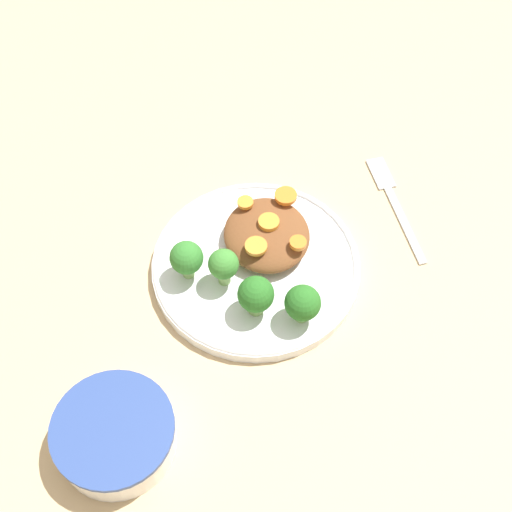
{
  "coord_description": "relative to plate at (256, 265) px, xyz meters",
  "views": [
    {
      "loc": [
        0.09,
        0.47,
        0.73
      ],
      "look_at": [
        0.0,
        0.0,
        0.03
      ],
      "focal_mm": 50.0,
      "sensor_mm": 36.0,
      "label": 1
    }
  ],
  "objects": [
    {
      "name": "dip_bowl",
      "position": [
        0.18,
        0.18,
        0.02
      ],
      "size": [
        0.13,
        0.13,
        0.04
      ],
      "color": "white",
      "rests_on": "ground_plane"
    },
    {
      "name": "stew_mound",
      "position": [
        -0.02,
        -0.03,
        0.02
      ],
      "size": [
        0.1,
        0.11,
        0.03
      ],
      "primitive_type": "ellipsoid",
      "color": "brown",
      "rests_on": "plate"
    },
    {
      "name": "fork",
      "position": [
        -0.2,
        -0.07,
        -0.01
      ],
      "size": [
        0.03,
        0.18,
        0.01
      ],
      "rotation": [
        0.0,
        0.0,
        4.77
      ],
      "color": "#B9B9B9",
      "rests_on": "ground_plane"
    },
    {
      "name": "carrot_slice_1",
      "position": [
        -0.05,
        -0.07,
        0.04
      ],
      "size": [
        0.03,
        0.03,
        0.01
      ],
      "primitive_type": "cylinder",
      "color": "orange",
      "rests_on": "stew_mound"
    },
    {
      "name": "plate",
      "position": [
        0.0,
        0.0,
        0.0
      ],
      "size": [
        0.25,
        0.25,
        0.02
      ],
      "color": "white",
      "rests_on": "ground_plane"
    },
    {
      "name": "carrot_slice_3",
      "position": [
        -0.02,
        -0.03,
        0.04
      ],
      "size": [
        0.03,
        0.03,
        0.01
      ],
      "primitive_type": "cylinder",
      "color": "orange",
      "rests_on": "stew_mound"
    },
    {
      "name": "broccoli_floret_1",
      "position": [
        -0.04,
        0.08,
        0.04
      ],
      "size": [
        0.04,
        0.04,
        0.05
      ],
      "color": "#7FA85B",
      "rests_on": "plate"
    },
    {
      "name": "broccoli_floret_2",
      "position": [
        0.08,
        0.0,
        0.04
      ],
      "size": [
        0.04,
        0.04,
        0.05
      ],
      "color": "#7FA85B",
      "rests_on": "plate"
    },
    {
      "name": "broccoli_floret_0",
      "position": [
        0.01,
        0.06,
        0.04
      ],
      "size": [
        0.04,
        0.04,
        0.05
      ],
      "color": "#759E51",
      "rests_on": "plate"
    },
    {
      "name": "ground_plane",
      "position": [
        0.0,
        0.0,
        -0.01
      ],
      "size": [
        4.0,
        4.0,
        0.0
      ],
      "primitive_type": "plane",
      "color": "tan"
    },
    {
      "name": "carrot_slice_0",
      "position": [
        -0.05,
        0.01,
        0.04
      ],
      "size": [
        0.02,
        0.02,
        0.01
      ],
      "primitive_type": "cylinder",
      "color": "orange",
      "rests_on": "stew_mound"
    },
    {
      "name": "carrot_slice_2",
      "position": [
        0.0,
        -0.0,
        0.04
      ],
      "size": [
        0.03,
        0.03,
        0.01
      ],
      "primitive_type": "cylinder",
      "color": "orange",
      "rests_on": "stew_mound"
    },
    {
      "name": "broccoli_floret_3",
      "position": [
        0.04,
        0.02,
        0.04
      ],
      "size": [
        0.04,
        0.04,
        0.05
      ],
      "color": "#7FA85B",
      "rests_on": "plate"
    },
    {
      "name": "carrot_slice_4",
      "position": [
        -0.0,
        -0.07,
        0.04
      ],
      "size": [
        0.02,
        0.02,
        0.0
      ],
      "primitive_type": "cylinder",
      "color": "orange",
      "rests_on": "stew_mound"
    }
  ]
}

